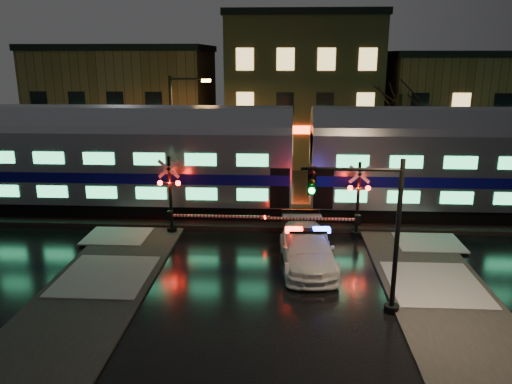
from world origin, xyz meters
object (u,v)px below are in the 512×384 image
police_car (307,249)px  streetlight (176,129)px  crossing_signal_right (350,207)px  traffic_light (372,234)px  crossing_signal_left (178,203)px

police_car → streetlight: (-7.63, 10.26, 3.55)m
police_car → crossing_signal_right: crossing_signal_right is taller
traffic_light → crossing_signal_right: bearing=97.1°
police_car → crossing_signal_left: bearing=146.8°
crossing_signal_right → crossing_signal_left: size_ratio=0.96×
crossing_signal_right → crossing_signal_left: crossing_signal_left is taller
crossing_signal_right → traffic_light: bearing=-92.1°
crossing_signal_left → streetlight: bearing=101.5°
police_car → streetlight: bearing=123.0°
police_car → crossing_signal_left: crossing_signal_left is taller
police_car → crossing_signal_left: 7.25m
crossing_signal_right → streetlight: bearing=145.7°
police_car → streetlight: size_ratio=0.72×
crossing_signal_right → streetlight: streetlight is taller
crossing_signal_left → streetlight: 7.35m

